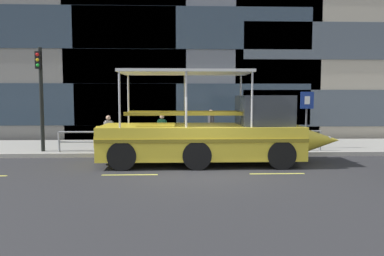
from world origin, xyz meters
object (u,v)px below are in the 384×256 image
(pedestrian_mid_left, at_px, (211,125))
(pedestrian_near_bow, at_px, (263,125))
(pedestrian_mid_right, at_px, (162,127))
(traffic_light_pole, at_px, (41,89))
(duck_tour_boat, at_px, (214,134))
(pedestrian_near_stern, at_px, (109,129))
(parking_sign, at_px, (307,110))

(pedestrian_mid_left, bearing_deg, pedestrian_near_bow, 7.74)
(pedestrian_near_bow, distance_m, pedestrian_mid_right, 4.74)
(traffic_light_pole, distance_m, duck_tour_boat, 7.70)
(duck_tour_boat, xyz_separation_m, pedestrian_mid_right, (-2.10, 3.47, -0.01))
(pedestrian_near_stern, bearing_deg, traffic_light_pole, -168.30)
(parking_sign, height_order, pedestrian_mid_left, parking_sign)
(traffic_light_pole, xyz_separation_m, pedestrian_mid_left, (7.32, 0.83, -1.60))
(parking_sign, bearing_deg, duck_tour_boat, -148.40)
(parking_sign, bearing_deg, pedestrian_mid_right, 173.61)
(parking_sign, distance_m, pedestrian_near_stern, 8.93)
(duck_tour_boat, relative_size, pedestrian_near_stern, 6.06)
(pedestrian_mid_right, bearing_deg, traffic_light_pole, -166.22)
(traffic_light_pole, xyz_separation_m, pedestrian_near_stern, (2.72, 0.56, -1.75))
(duck_tour_boat, relative_size, pedestrian_mid_left, 5.23)
(pedestrian_mid_right, bearing_deg, pedestrian_mid_left, -10.46)
(parking_sign, distance_m, pedestrian_mid_right, 6.64)
(traffic_light_pole, relative_size, pedestrian_mid_left, 2.52)
(parking_sign, relative_size, pedestrian_near_stern, 1.70)
(parking_sign, xyz_separation_m, pedestrian_mid_left, (-4.30, 0.32, -0.69))
(pedestrian_mid_left, bearing_deg, pedestrian_mid_right, 169.54)
(traffic_light_pole, relative_size, duck_tour_boat, 0.48)
(pedestrian_near_bow, height_order, pedestrian_mid_right, pedestrian_near_bow)
(pedestrian_near_bow, xyz_separation_m, pedestrian_mid_right, (-4.74, 0.08, -0.08))
(pedestrian_near_bow, relative_size, pedestrian_near_stern, 1.10)
(traffic_light_pole, height_order, pedestrian_mid_right, traffic_light_pole)
(pedestrian_near_bow, bearing_deg, pedestrian_near_stern, -175.14)
(pedestrian_near_stern, bearing_deg, pedestrian_mid_left, 3.29)
(pedestrian_mid_left, distance_m, pedestrian_near_stern, 4.61)
(traffic_light_pole, xyz_separation_m, pedestrian_near_bow, (9.81, 1.17, -1.66))
(duck_tour_boat, xyz_separation_m, pedestrian_near_bow, (2.64, 3.39, 0.07))
(pedestrian_near_bow, bearing_deg, pedestrian_mid_right, 179.08)
(traffic_light_pole, relative_size, pedestrian_near_stern, 2.92)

